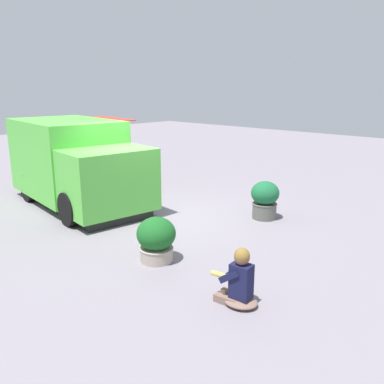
# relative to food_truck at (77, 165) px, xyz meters

# --- Properties ---
(ground_plane) EXTENTS (40.00, 40.00, 0.00)m
(ground_plane) POSITION_rel_food_truck_xyz_m (2.04, 0.59, -1.06)
(ground_plane) COLOR gray
(food_truck) EXTENTS (4.84, 3.15, 2.23)m
(food_truck) POSITION_rel_food_truck_xyz_m (0.00, 0.00, 0.00)
(food_truck) COLOR #56C243
(food_truck) RESTS_ON ground_plane
(person_customer) EXTENTS (0.79, 0.50, 0.89)m
(person_customer) POSITION_rel_food_truck_xyz_m (6.39, -1.31, -0.70)
(person_customer) COLOR #795D50
(person_customer) RESTS_ON ground_plane
(planter_flowering_near) EXTENTS (0.67, 0.67, 0.92)m
(planter_flowering_near) POSITION_rel_food_truck_xyz_m (4.41, 2.37, -0.57)
(planter_flowering_near) COLOR #56584F
(planter_flowering_near) RESTS_ON ground_plane
(planter_flowering_far) EXTENTS (0.71, 0.71, 0.83)m
(planter_flowering_far) POSITION_rel_food_truck_xyz_m (4.36, -1.09, -0.63)
(planter_flowering_far) COLOR #A29484
(planter_flowering_far) RESTS_ON ground_plane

